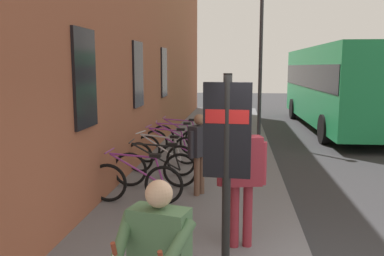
# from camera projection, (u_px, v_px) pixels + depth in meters

# --- Properties ---
(ground) EXTENTS (60.00, 60.00, 0.00)m
(ground) POSITION_uv_depth(u_px,v_px,m) (316.00, 169.00, 10.31)
(ground) COLOR #2D2D30
(sidewalk_pavement) EXTENTS (24.00, 3.50, 0.12)m
(sidewalk_pavement) POSITION_uv_depth(u_px,v_px,m) (214.00, 149.00, 12.57)
(sidewalk_pavement) COLOR slate
(sidewalk_pavement) RESTS_ON ground
(bicycle_leaning_wall) EXTENTS (0.48, 1.77, 0.97)m
(bicycle_leaning_wall) POSITION_uv_depth(u_px,v_px,m) (136.00, 182.00, 7.35)
(bicycle_leaning_wall) COLOR black
(bicycle_leaning_wall) RESTS_ON sidewalk_pavement
(bicycle_under_window) EXTENTS (0.48, 1.77, 0.97)m
(bicycle_under_window) POSITION_uv_depth(u_px,v_px,m) (155.00, 168.00, 8.36)
(bicycle_under_window) COLOR black
(bicycle_under_window) RESTS_ON sidewalk_pavement
(bicycle_nearest_sign) EXTENTS (0.57, 1.74, 0.97)m
(bicycle_nearest_sign) POSITION_uv_depth(u_px,v_px,m) (160.00, 158.00, 9.35)
(bicycle_nearest_sign) COLOR black
(bicycle_nearest_sign) RESTS_ON sidewalk_pavement
(bicycle_mid_rack) EXTENTS (0.48, 1.77, 0.97)m
(bicycle_mid_rack) POSITION_uv_depth(u_px,v_px,m) (167.00, 149.00, 10.38)
(bicycle_mid_rack) COLOR black
(bicycle_mid_rack) RESTS_ON sidewalk_pavement
(bicycle_by_door) EXTENTS (0.48, 1.76, 0.97)m
(bicycle_by_door) POSITION_uv_depth(u_px,v_px,m) (174.00, 142.00, 11.35)
(bicycle_by_door) COLOR black
(bicycle_by_door) RESTS_ON sidewalk_pavement
(bicycle_end_of_row) EXTENTS (0.48, 1.77, 0.97)m
(bicycle_end_of_row) POSITION_uv_depth(u_px,v_px,m) (180.00, 136.00, 12.20)
(bicycle_end_of_row) COLOR black
(bicycle_end_of_row) RESTS_ON sidewalk_pavement
(transit_info_sign) EXTENTS (0.13, 0.55, 2.40)m
(transit_info_sign) POSITION_uv_depth(u_px,v_px,m) (227.00, 144.00, 4.64)
(transit_info_sign) COLOR black
(transit_info_sign) RESTS_ON sidewalk_pavement
(city_bus) EXTENTS (10.56, 2.84, 3.35)m
(city_bus) POSITION_uv_depth(u_px,v_px,m) (337.00, 83.00, 16.63)
(city_bus) COLOR #1E8C4C
(city_bus) RESTS_ON ground
(pedestrian_by_facade) EXTENTS (0.54, 0.42, 1.58)m
(pedestrian_by_facade) POSITION_uv_depth(u_px,v_px,m) (199.00, 146.00, 7.77)
(pedestrian_by_facade) COLOR brown
(pedestrian_by_facade) RESTS_ON sidewalk_pavement
(pedestrian_near_bus) EXTENTS (0.58, 0.42, 1.65)m
(pedestrian_near_bus) POSITION_uv_depth(u_px,v_px,m) (237.00, 114.00, 12.54)
(pedestrian_near_bus) COLOR #334C8C
(pedestrian_near_bus) RESTS_ON sidewalk_pavement
(pedestrian_crossing_street) EXTENTS (0.36, 0.67, 1.80)m
(pedestrian_crossing_street) POSITION_uv_depth(u_px,v_px,m) (242.00, 169.00, 5.47)
(pedestrian_crossing_street) COLOR maroon
(pedestrian_crossing_street) RESTS_ON sidewalk_pavement
(street_lamp) EXTENTS (0.28, 0.28, 4.93)m
(street_lamp) POSITION_uv_depth(u_px,v_px,m) (261.00, 52.00, 13.42)
(street_lamp) COLOR #333338
(street_lamp) RESTS_ON sidewalk_pavement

